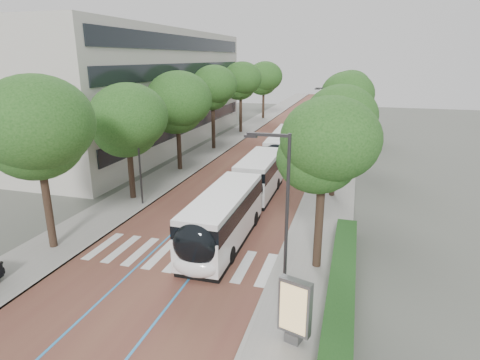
# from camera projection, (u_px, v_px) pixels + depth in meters

# --- Properties ---
(ground) EXTENTS (160.00, 160.00, 0.00)m
(ground) POSITION_uv_depth(u_px,v_px,m) (169.00, 265.00, 21.78)
(ground) COLOR #51544C
(ground) RESTS_ON ground
(road) EXTENTS (11.00, 140.00, 0.02)m
(road) POSITION_uv_depth(u_px,v_px,m) (290.00, 135.00, 58.51)
(road) COLOR brown
(road) RESTS_ON ground
(sidewalk_left) EXTENTS (4.00, 140.00, 0.12)m
(sidewalk_left) POSITION_uv_depth(u_px,v_px,m) (241.00, 132.00, 60.49)
(sidewalk_left) COLOR gray
(sidewalk_left) RESTS_ON ground
(sidewalk_right) EXTENTS (4.00, 140.00, 0.12)m
(sidewalk_right) POSITION_uv_depth(u_px,v_px,m) (343.00, 137.00, 56.50)
(sidewalk_right) COLOR gray
(sidewalk_right) RESTS_ON ground
(kerb_left) EXTENTS (0.20, 140.00, 0.14)m
(kerb_left) POSITION_uv_depth(u_px,v_px,m) (253.00, 133.00, 59.99)
(kerb_left) COLOR gray
(kerb_left) RESTS_ON ground
(kerb_right) EXTENTS (0.20, 140.00, 0.14)m
(kerb_right) POSITION_uv_depth(u_px,v_px,m) (329.00, 137.00, 57.00)
(kerb_right) COLOR gray
(kerb_right) RESTS_ON ground
(zebra_crossing) EXTENTS (10.55, 3.60, 0.01)m
(zebra_crossing) POSITION_uv_depth(u_px,v_px,m) (180.00, 257.00, 22.63)
(zebra_crossing) COLOR silver
(zebra_crossing) RESTS_ON ground
(lane_line_left) EXTENTS (0.12, 126.00, 0.01)m
(lane_line_left) POSITION_uv_depth(u_px,v_px,m) (279.00, 134.00, 58.93)
(lane_line_left) COLOR #2984CD
(lane_line_left) RESTS_ON road
(lane_line_right) EXTENTS (0.12, 126.00, 0.01)m
(lane_line_right) POSITION_uv_depth(u_px,v_px,m) (301.00, 135.00, 58.08)
(lane_line_right) COLOR #2984CD
(lane_line_right) RESTS_ON road
(office_building) EXTENTS (18.11, 40.00, 14.00)m
(office_building) POSITION_uv_depth(u_px,v_px,m) (124.00, 89.00, 50.63)
(office_building) COLOR beige
(office_building) RESTS_ON ground
(hedge) EXTENTS (1.20, 14.00, 0.80)m
(hedge) POSITION_uv_depth(u_px,v_px,m) (342.00, 282.00, 19.20)
(hedge) COLOR #194417
(hedge) RESTS_ON sidewalk_right
(streetlight_near) EXTENTS (1.82, 0.20, 8.00)m
(streetlight_near) POSITION_uv_depth(u_px,v_px,m) (282.00, 216.00, 15.85)
(streetlight_near) COLOR #2E2D30
(streetlight_near) RESTS_ON sidewalk_right
(streetlight_far) EXTENTS (1.82, 0.20, 8.00)m
(streetlight_far) POSITION_uv_depth(u_px,v_px,m) (329.00, 122.00, 38.81)
(streetlight_far) COLOR #2E2D30
(streetlight_far) RESTS_ON sidewalk_right
(lamp_post_left) EXTENTS (0.14, 0.14, 8.00)m
(lamp_post_left) POSITION_uv_depth(u_px,v_px,m) (139.00, 152.00, 29.54)
(lamp_post_left) COLOR #2E2D30
(lamp_post_left) RESTS_ON sidewalk_left
(trees_left) EXTENTS (6.29, 61.13, 9.73)m
(trees_left) POSITION_uv_depth(u_px,v_px,m) (204.00, 96.00, 44.77)
(trees_left) COLOR black
(trees_left) RESTS_ON ground
(trees_right) EXTENTS (5.70, 47.23, 8.89)m
(trees_right) POSITION_uv_depth(u_px,v_px,m) (343.00, 105.00, 40.01)
(trees_right) COLOR black
(trees_right) RESTS_ON ground
(lead_bus) EXTENTS (2.62, 18.41, 3.20)m
(lead_bus) POSITION_uv_depth(u_px,v_px,m) (241.00, 198.00, 27.43)
(lead_bus) COLOR black
(lead_bus) RESTS_ON ground
(bus_queued_0) EXTENTS (2.99, 12.48, 3.20)m
(bus_queued_0) POSITION_uv_depth(u_px,v_px,m) (283.00, 148.00, 42.52)
(bus_queued_0) COLOR white
(bus_queued_0) RESTS_ON ground
(bus_queued_1) EXTENTS (3.06, 12.50, 3.20)m
(bus_queued_1) POSITION_uv_depth(u_px,v_px,m) (302.00, 129.00, 53.91)
(bus_queued_1) COLOR white
(bus_queued_1) RESTS_ON ground
(bus_queued_2) EXTENTS (3.35, 12.54, 3.20)m
(bus_queued_2) POSITION_uv_depth(u_px,v_px,m) (310.00, 116.00, 65.36)
(bus_queued_2) COLOR white
(bus_queued_2) RESTS_ON ground
(ad_panel) EXTENTS (1.35, 0.72, 2.70)m
(ad_panel) POSITION_uv_depth(u_px,v_px,m) (295.00, 310.00, 15.37)
(ad_panel) COLOR #59595B
(ad_panel) RESTS_ON sidewalk_right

